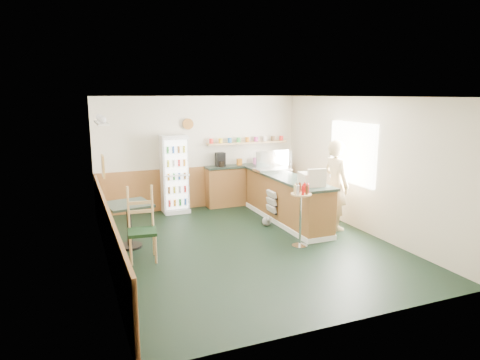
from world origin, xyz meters
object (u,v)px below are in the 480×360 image
shopkeeper (336,185)px  cafe_chair (141,222)px  drinks_fridge (174,174)px  cash_register (312,179)px  display_case (272,161)px  cafe_table (129,216)px  condiment_stand (301,205)px

shopkeeper → cafe_chair: bearing=87.7°
drinks_fridge → cash_register: (2.06, -2.69, 0.22)m
shopkeeper → drinks_fridge: bearing=43.1°
display_case → cafe_table: size_ratio=0.93×
cash_register → cafe_table: (-3.40, 0.63, -0.55)m
drinks_fridge → condiment_stand: (1.56, -3.18, -0.13)m
display_case → cafe_chair: 3.74m
display_case → cash_register: 1.71m
shopkeeper → condiment_stand: 1.39m
drinks_fridge → shopkeeper: shopkeeper is taller
drinks_fridge → cafe_chair: drinks_fridge is taller
shopkeeper → display_case: bearing=20.0°
drinks_fridge → condiment_stand: 3.54m
display_case → cafe_table: display_case is taller
display_case → condiment_stand: (-0.50, -2.19, -0.46)m
condiment_stand → cafe_table: bearing=158.9°
display_case → drinks_fridge: bearing=154.5°
cafe_chair → shopkeeper: bearing=8.5°
shopkeeper → cafe_table: (-4.10, 0.44, -0.34)m
shopkeeper → cash_register: bearing=100.7°
cash_register → cafe_table: size_ratio=0.50×
display_case → cafe_table: bearing=-162.4°
drinks_fridge → condiment_stand: drinks_fridge is taller
drinks_fridge → cafe_chair: bearing=-114.6°
cash_register → shopkeeper: shopkeeper is taller
drinks_fridge → display_case: size_ratio=2.25×
display_case → cafe_table: (-3.40, -1.08, -0.66)m
cash_register → display_case: bearing=99.0°
cafe_chair → condiment_stand: bearing=-4.3°
shopkeeper → cafe_table: 4.14m
drinks_fridge → cafe_chair: (-1.22, -2.67, -0.26)m
condiment_stand → drinks_fridge: bearing=116.1°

